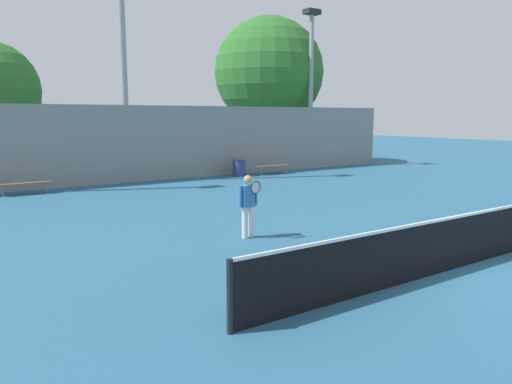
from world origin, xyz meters
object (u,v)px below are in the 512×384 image
object	(u,v)px
bench_courtside_near	(273,166)
trash_bin	(239,168)
tennis_net	(463,240)
bench_courtside_far	(24,184)
light_pole_near_left	(122,30)
tree_green_tall	(269,72)
tennis_player	(248,203)
light_pole_far_right	(311,76)

from	to	relation	value
bench_courtside_near	trash_bin	xyz separation A→B (m)	(-1.88, 0.25, 0.01)
tennis_net	bench_courtside_near	world-z (taller)	tennis_net
tennis_net	bench_courtside_far	distance (m)	15.72
light_pole_near_left	tree_green_tall	xyz separation A→B (m)	(10.66, 3.77, -1.02)
light_pole_near_left	tree_green_tall	distance (m)	11.35
bench_courtside_far	trash_bin	bearing A→B (deg)	1.46
light_pole_near_left	trash_bin	size ratio (longest dim) A/B	14.16
tennis_player	bench_courtside_near	size ratio (longest dim) A/B	0.78
bench_courtside_far	tennis_net	bearing A→B (deg)	-70.20
tennis_net	bench_courtside_far	size ratio (longest dim) A/B	5.66
trash_bin	tennis_net	bearing A→B (deg)	-106.59
light_pole_far_right	trash_bin	bearing A→B (deg)	-164.72
trash_bin	tree_green_tall	xyz separation A→B (m)	(5.41, 4.92, 5.19)
tennis_player	bench_courtside_far	bearing A→B (deg)	100.08
tennis_net	light_pole_near_left	size ratio (longest dim) A/B	0.90
tennis_player	light_pole_far_right	size ratio (longest dim) A/B	0.17
bench_courtside_near	light_pole_near_left	xyz separation A→B (m)	(-7.13, 1.40, 6.22)
bench_courtside_near	tree_green_tall	world-z (taller)	tree_green_tall
tennis_net	bench_courtside_near	size ratio (longest dim) A/B	5.51
light_pole_far_right	tree_green_tall	size ratio (longest dim) A/B	0.99
bench_courtside_near	bench_courtside_far	xyz separation A→B (m)	(-11.69, 0.00, -0.00)
light_pole_near_left	trash_bin	world-z (taller)	light_pole_near_left
tree_green_tall	bench_courtside_near	bearing A→B (deg)	-124.32
trash_bin	bench_courtside_far	bearing A→B (deg)	-178.54
tennis_player	bench_courtside_far	distance (m)	10.90
tennis_player	tree_green_tall	bearing A→B (deg)	45.42
tennis_net	light_pole_far_right	distance (m)	20.24
tennis_net	tree_green_tall	world-z (taller)	tree_green_tall
bench_courtside_near	light_pole_far_right	xyz separation A→B (m)	(4.10, 1.88, 4.81)
tennis_net	bench_courtside_near	xyz separation A→B (m)	(6.36, 14.79, -0.12)
bench_courtside_far	light_pole_far_right	world-z (taller)	light_pole_far_right
light_pole_near_left	tennis_net	bearing A→B (deg)	-87.30
light_pole_far_right	light_pole_near_left	bearing A→B (deg)	-177.55
tennis_net	tree_green_tall	size ratio (longest dim) A/B	1.21
light_pole_near_left	bench_courtside_far	bearing A→B (deg)	-162.88
light_pole_far_right	trash_bin	size ratio (longest dim) A/B	10.47
tree_green_tall	tennis_net	bearing A→B (deg)	-116.36
bench_courtside_far	light_pole_near_left	xyz separation A→B (m)	(4.56, 1.40, 6.22)
bench_courtside_near	tree_green_tall	size ratio (longest dim) A/B	0.22
bench_courtside_near	bench_courtside_far	bearing A→B (deg)	180.00
light_pole_near_left	tennis_player	bearing A→B (deg)	-96.64
tennis_player	tree_green_tall	distance (m)	20.26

